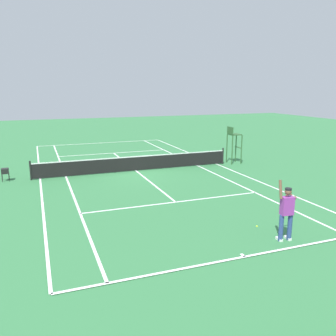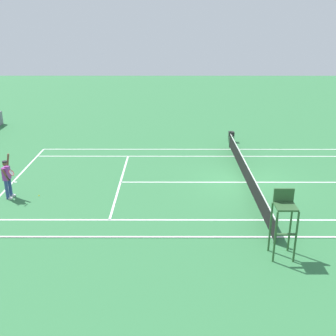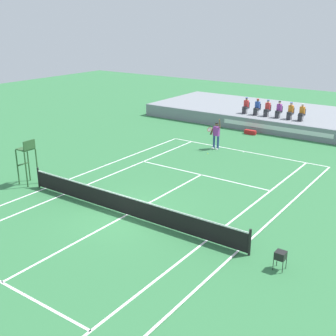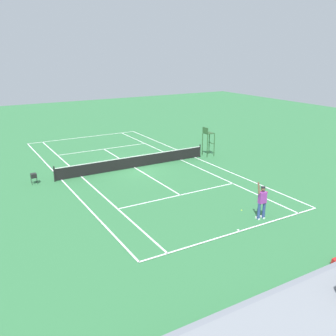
# 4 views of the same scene
# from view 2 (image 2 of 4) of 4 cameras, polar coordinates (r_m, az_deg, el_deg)

# --- Properties ---
(ground_plane) EXTENTS (80.00, 80.00, 0.00)m
(ground_plane) POSITION_cam_2_polar(r_m,az_deg,el_deg) (21.14, 10.86, -2.02)
(ground_plane) COLOR #337542
(court) EXTENTS (11.08, 23.88, 0.03)m
(court) POSITION_cam_2_polar(r_m,az_deg,el_deg) (21.13, 10.86, -2.00)
(court) COLOR #337542
(court) RESTS_ON ground
(net) EXTENTS (11.98, 0.10, 1.07)m
(net) POSITION_cam_2_polar(r_m,az_deg,el_deg) (20.95, 10.95, -0.70)
(net) COLOR black
(net) RESTS_ON ground
(tennis_player) EXTENTS (0.79, 0.62, 2.08)m
(tennis_player) POSITION_cam_2_polar(r_m,az_deg,el_deg) (20.08, -21.55, -1.30)
(tennis_player) COLOR navy
(tennis_player) RESTS_ON ground
(tennis_ball) EXTENTS (0.07, 0.07, 0.07)m
(tennis_ball) POSITION_cam_2_polar(r_m,az_deg,el_deg) (20.14, -17.59, -3.70)
(tennis_ball) COLOR #D1E533
(tennis_ball) RESTS_ON ground
(umpire_chair) EXTENTS (0.77, 0.77, 2.44)m
(umpire_chair) POSITION_cam_2_polar(r_m,az_deg,el_deg) (14.56, 15.91, -6.41)
(umpire_chair) COLOR #2D562D
(umpire_chair) RESTS_ON ground
(ball_hopper) EXTENTS (0.36, 0.36, 0.70)m
(ball_hopper) POSITION_cam_2_polar(r_m,az_deg,el_deg) (27.74, 8.85, 4.77)
(ball_hopper) COLOR black
(ball_hopper) RESTS_ON ground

